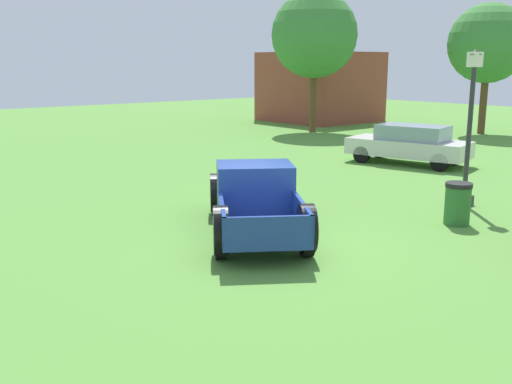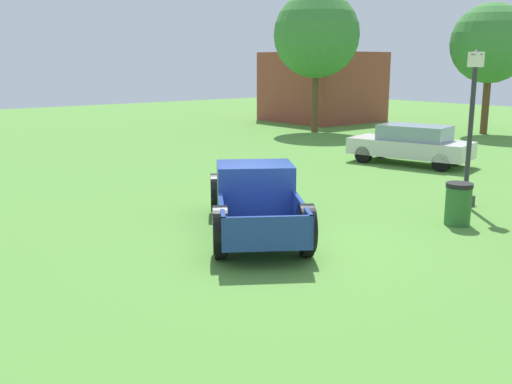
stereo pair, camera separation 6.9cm
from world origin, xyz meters
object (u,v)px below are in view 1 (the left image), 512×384
(oak_tree_east, at_px, (314,35))
(oak_tree_west, at_px, (488,44))
(lamp_post_near, at_px, (470,125))
(trash_can, at_px, (458,203))
(pickup_truck_foreground, at_px, (255,198))
(sedan_distant_a, at_px, (409,144))

(oak_tree_east, xyz_separation_m, oak_tree_west, (6.15, 6.02, -0.47))
(lamp_post_near, bearing_deg, oak_tree_east, 148.81)
(trash_can, distance_m, oak_tree_east, 18.80)
(lamp_post_near, xyz_separation_m, oak_tree_east, (-14.14, 8.56, 2.91))
(pickup_truck_foreground, height_order, oak_tree_east, oak_tree_east)
(pickup_truck_foreground, xyz_separation_m, lamp_post_near, (1.66, 5.52, 1.34))
(sedan_distant_a, distance_m, lamp_post_near, 6.31)
(lamp_post_near, height_order, oak_tree_east, oak_tree_east)
(oak_tree_east, bearing_deg, sedan_distant_a, -25.56)
(pickup_truck_foreground, bearing_deg, oak_tree_west, 107.48)
(lamp_post_near, distance_m, oak_tree_east, 16.78)
(oak_tree_west, bearing_deg, trash_can, -61.44)
(pickup_truck_foreground, bearing_deg, trash_can, 55.47)
(sedan_distant_a, xyz_separation_m, trash_can, (5.59, -5.81, -0.26))
(oak_tree_west, bearing_deg, oak_tree_east, -135.59)
(trash_can, bearing_deg, pickup_truck_foreground, -124.53)
(trash_can, relative_size, oak_tree_west, 0.15)
(oak_tree_east, relative_size, oak_tree_west, 1.11)
(lamp_post_near, bearing_deg, oak_tree_west, 118.73)
(pickup_truck_foreground, height_order, lamp_post_near, lamp_post_near)
(pickup_truck_foreground, distance_m, oak_tree_west, 21.41)
(lamp_post_near, height_order, trash_can, lamp_post_near)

